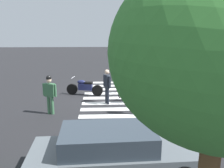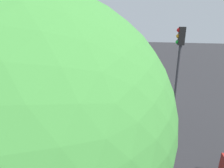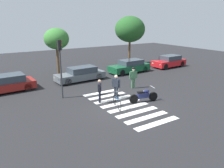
{
  "view_description": "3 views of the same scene",
  "coord_description": "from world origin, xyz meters",
  "px_view_note": "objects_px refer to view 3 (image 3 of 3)",
  "views": [
    {
      "loc": [
        0.41,
        13.02,
        3.98
      ],
      "look_at": [
        -0.04,
        1.25,
        1.0
      ],
      "focal_mm": 38.08,
      "sensor_mm": 36.0,
      "label": 1
    },
    {
      "loc": [
        -1.88,
        11.82,
        4.45
      ],
      "look_at": [
        0.36,
        0.8,
        0.71
      ],
      "focal_mm": 31.18,
      "sensor_mm": 36.0,
      "label": 2
    },
    {
      "loc": [
        -8.04,
        -11.24,
        5.52
      ],
      "look_at": [
        -0.1,
        1.41,
        1.15
      ],
      "focal_mm": 35.54,
      "sensor_mm": 36.0,
      "label": 3
    }
  ],
  "objects_px": {
    "police_motorcycle": "(144,96)",
    "leaning_bicycle": "(117,102)",
    "officer_on_foot": "(116,85)",
    "pedestrian_bystander": "(133,76)",
    "car_maroon_wagon": "(7,84)",
    "car_red_convertible": "(169,61)",
    "car_green_compact": "(130,66)",
    "officer_by_motorcycle": "(100,90)",
    "car_grey_coupe": "(81,74)",
    "traffic_light_pole": "(60,60)"
  },
  "relations": [
    {
      "from": "police_motorcycle",
      "to": "pedestrian_bystander",
      "type": "relative_size",
      "value": 1.17
    },
    {
      "from": "car_red_convertible",
      "to": "leaning_bicycle",
      "type": "bearing_deg",
      "value": -149.07
    },
    {
      "from": "police_motorcycle",
      "to": "officer_on_foot",
      "type": "distance_m",
      "value": 2.08
    },
    {
      "from": "officer_on_foot",
      "to": "traffic_light_pole",
      "type": "height_order",
      "value": "traffic_light_pole"
    },
    {
      "from": "car_red_convertible",
      "to": "car_green_compact",
      "type": "bearing_deg",
      "value": 177.87
    },
    {
      "from": "officer_on_foot",
      "to": "officer_by_motorcycle",
      "type": "height_order",
      "value": "officer_on_foot"
    },
    {
      "from": "police_motorcycle",
      "to": "car_red_convertible",
      "type": "height_order",
      "value": "car_red_convertible"
    },
    {
      "from": "officer_on_foot",
      "to": "car_grey_coupe",
      "type": "height_order",
      "value": "officer_on_foot"
    },
    {
      "from": "leaning_bicycle",
      "to": "pedestrian_bystander",
      "type": "height_order",
      "value": "pedestrian_bystander"
    },
    {
      "from": "car_grey_coupe",
      "to": "car_red_convertible",
      "type": "relative_size",
      "value": 1.08
    },
    {
      "from": "car_green_compact",
      "to": "traffic_light_pole",
      "type": "xyz_separation_m",
      "value": [
        -8.99,
        -3.98,
        2.16
      ]
    },
    {
      "from": "leaning_bicycle",
      "to": "car_maroon_wagon",
      "type": "relative_size",
      "value": 0.39
    },
    {
      "from": "leaning_bicycle",
      "to": "car_red_convertible",
      "type": "height_order",
      "value": "car_red_convertible"
    },
    {
      "from": "car_green_compact",
      "to": "car_maroon_wagon",
      "type": "bearing_deg",
      "value": -179.33
    },
    {
      "from": "police_motorcycle",
      "to": "car_green_compact",
      "type": "xyz_separation_m",
      "value": [
        4.53,
        7.72,
        0.2
      ]
    },
    {
      "from": "pedestrian_bystander",
      "to": "car_red_convertible",
      "type": "distance_m",
      "value": 10.04
    },
    {
      "from": "car_maroon_wagon",
      "to": "car_red_convertible",
      "type": "bearing_deg",
      "value": -0.23
    },
    {
      "from": "officer_by_motorcycle",
      "to": "car_grey_coupe",
      "type": "xyz_separation_m",
      "value": [
        1.27,
        5.91,
        -0.31
      ]
    },
    {
      "from": "police_motorcycle",
      "to": "officer_on_foot",
      "type": "xyz_separation_m",
      "value": [
        -1.26,
        1.55,
        0.57
      ]
    },
    {
      "from": "police_motorcycle",
      "to": "traffic_light_pole",
      "type": "height_order",
      "value": "traffic_light_pole"
    },
    {
      "from": "pedestrian_bystander",
      "to": "car_grey_coupe",
      "type": "distance_m",
      "value": 5.26
    },
    {
      "from": "car_maroon_wagon",
      "to": "car_green_compact",
      "type": "relative_size",
      "value": 0.93
    },
    {
      "from": "car_maroon_wagon",
      "to": "car_red_convertible",
      "type": "relative_size",
      "value": 1.0
    },
    {
      "from": "officer_on_foot",
      "to": "pedestrian_bystander",
      "type": "xyz_separation_m",
      "value": [
        2.59,
        1.36,
        0.02
      ]
    },
    {
      "from": "police_motorcycle",
      "to": "car_green_compact",
      "type": "relative_size",
      "value": 0.46
    },
    {
      "from": "officer_by_motorcycle",
      "to": "car_red_convertible",
      "type": "bearing_deg",
      "value": 24.98
    },
    {
      "from": "officer_by_motorcycle",
      "to": "car_red_convertible",
      "type": "relative_size",
      "value": 0.38
    },
    {
      "from": "car_red_convertible",
      "to": "police_motorcycle",
      "type": "bearing_deg",
      "value": -143.79
    },
    {
      "from": "officer_by_motorcycle",
      "to": "car_green_compact",
      "type": "distance_m",
      "value": 9.47
    },
    {
      "from": "police_motorcycle",
      "to": "car_maroon_wagon",
      "type": "distance_m",
      "value": 10.76
    },
    {
      "from": "car_green_compact",
      "to": "traffic_light_pole",
      "type": "bearing_deg",
      "value": -156.13
    },
    {
      "from": "car_green_compact",
      "to": "car_red_convertible",
      "type": "height_order",
      "value": "car_red_convertible"
    },
    {
      "from": "car_maroon_wagon",
      "to": "car_green_compact",
      "type": "distance_m",
      "value": 12.16
    },
    {
      "from": "car_grey_coupe",
      "to": "traffic_light_pole",
      "type": "xyz_separation_m",
      "value": [
        -3.12,
        -3.68,
        2.19
      ]
    },
    {
      "from": "police_motorcycle",
      "to": "car_maroon_wagon",
      "type": "bearing_deg",
      "value": 135.23
    },
    {
      "from": "car_grey_coupe",
      "to": "car_maroon_wagon",
      "type": "bearing_deg",
      "value": 178.58
    },
    {
      "from": "leaning_bicycle",
      "to": "officer_by_motorcycle",
      "type": "bearing_deg",
      "value": 108.69
    },
    {
      "from": "police_motorcycle",
      "to": "leaning_bicycle",
      "type": "bearing_deg",
      "value": 177.73
    },
    {
      "from": "officer_by_motorcycle",
      "to": "pedestrian_bystander",
      "type": "bearing_deg",
      "value": 19.56
    },
    {
      "from": "police_motorcycle",
      "to": "officer_on_foot",
      "type": "bearing_deg",
      "value": 129.07
    },
    {
      "from": "car_grey_coupe",
      "to": "car_green_compact",
      "type": "relative_size",
      "value": 1.01
    },
    {
      "from": "police_motorcycle",
      "to": "officer_by_motorcycle",
      "type": "bearing_deg",
      "value": 150.0
    },
    {
      "from": "police_motorcycle",
      "to": "leaning_bicycle",
      "type": "relative_size",
      "value": 1.25
    },
    {
      "from": "officer_on_foot",
      "to": "car_green_compact",
      "type": "xyz_separation_m",
      "value": [
        5.79,
        6.17,
        -0.37
      ]
    },
    {
      "from": "car_red_convertible",
      "to": "traffic_light_pole",
      "type": "relative_size",
      "value": 1.04
    },
    {
      "from": "car_grey_coupe",
      "to": "traffic_light_pole",
      "type": "distance_m",
      "value": 5.3
    },
    {
      "from": "traffic_light_pole",
      "to": "car_maroon_wagon",
      "type": "bearing_deg",
      "value": 129.58
    },
    {
      "from": "leaning_bicycle",
      "to": "car_grey_coupe",
      "type": "bearing_deg",
      "value": 83.85
    },
    {
      "from": "officer_by_motorcycle",
      "to": "pedestrian_bystander",
      "type": "height_order",
      "value": "pedestrian_bystander"
    },
    {
      "from": "pedestrian_bystander",
      "to": "car_maroon_wagon",
      "type": "bearing_deg",
      "value": 152.51
    }
  ]
}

